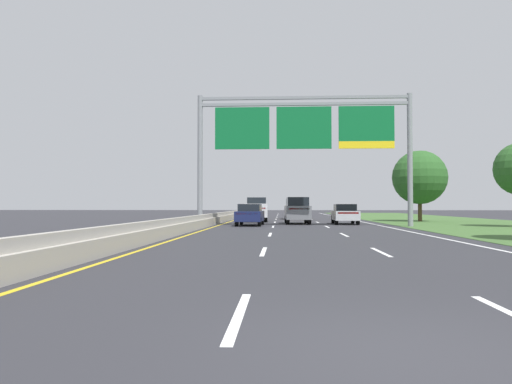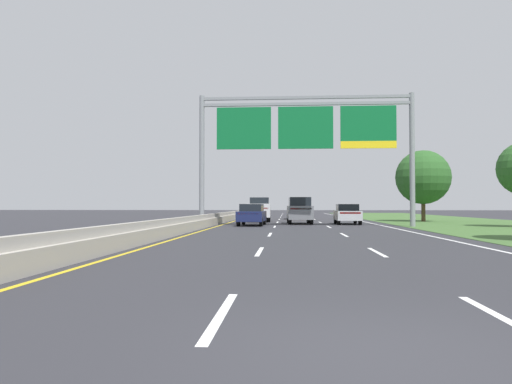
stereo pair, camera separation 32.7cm
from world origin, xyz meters
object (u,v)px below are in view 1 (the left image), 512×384
(overhead_sign_gantry, at_px, (304,133))
(pickup_truck_white, at_px, (257,210))
(car_grey_centre_lane_suv, at_px, (297,210))
(car_gold_centre_lane_suv, at_px, (294,209))
(car_silver_right_lane_sedan, at_px, (345,214))
(car_navy_left_lane_sedan, at_px, (250,214))
(roadside_tree_far, at_px, (420,177))

(overhead_sign_gantry, distance_m, pickup_truck_white, 12.23)
(car_grey_centre_lane_suv, bearing_deg, car_gold_centre_lane_suv, -1.93)
(overhead_sign_gantry, xyz_separation_m, car_grey_centre_lane_suv, (-0.32, 4.83, -5.46))
(pickup_truck_white, relative_size, car_silver_right_lane_sedan, 1.23)
(car_navy_left_lane_sedan, bearing_deg, car_silver_right_lane_sedan, -65.46)
(car_navy_left_lane_sedan, distance_m, car_grey_centre_lane_suv, 4.97)
(pickup_truck_white, height_order, car_grey_centre_lane_suv, pickup_truck_white)
(car_silver_right_lane_sedan, bearing_deg, car_grey_centre_lane_suv, 84.74)
(roadside_tree_far, bearing_deg, pickup_truck_white, -178.16)
(overhead_sign_gantry, xyz_separation_m, car_gold_centre_lane_suv, (-0.24, 18.40, -5.46))
(car_navy_left_lane_sedan, bearing_deg, pickup_truck_white, 1.54)
(car_navy_left_lane_sedan, height_order, car_grey_centre_lane_suv, car_grey_centre_lane_suv)
(overhead_sign_gantry, relative_size, pickup_truck_white, 2.76)
(car_silver_right_lane_sedan, bearing_deg, car_gold_centre_lane_suv, 15.51)
(overhead_sign_gantry, bearing_deg, pickup_truck_white, 110.63)
(roadside_tree_far, bearing_deg, overhead_sign_gantry, -135.70)
(car_grey_centre_lane_suv, height_order, roadside_tree_far, roadside_tree_far)
(car_gold_centre_lane_suv, bearing_deg, car_grey_centre_lane_suv, -179.06)
(pickup_truck_white, bearing_deg, car_navy_left_lane_sedan, 178.26)
(pickup_truck_white, bearing_deg, overhead_sign_gantry, -161.00)
(car_silver_right_lane_sedan, xyz_separation_m, roadside_tree_far, (7.57, 6.27, 3.20))
(car_gold_centre_lane_suv, xyz_separation_m, car_grey_centre_lane_suv, (-0.07, -13.56, 0.00))
(pickup_truck_white, xyz_separation_m, car_navy_left_lane_sedan, (-0.02, -8.86, -0.26))
(pickup_truck_white, bearing_deg, roadside_tree_far, -89.79)
(overhead_sign_gantry, height_order, car_gold_centre_lane_suv, overhead_sign_gantry)
(overhead_sign_gantry, height_order, car_navy_left_lane_sedan, overhead_sign_gantry)
(car_navy_left_lane_sedan, relative_size, roadside_tree_far, 0.69)
(car_gold_centre_lane_suv, height_order, car_navy_left_lane_sedan, car_gold_centre_lane_suv)
(car_silver_right_lane_sedan, height_order, roadside_tree_far, roadside_tree_far)
(overhead_sign_gantry, height_order, car_silver_right_lane_sedan, overhead_sign_gantry)
(car_gold_centre_lane_suv, bearing_deg, pickup_truck_white, 157.43)
(pickup_truck_white, height_order, car_silver_right_lane_sedan, pickup_truck_white)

